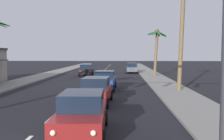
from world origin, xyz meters
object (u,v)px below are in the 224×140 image
Objects in this scene: sedan_lead_at_stop_bar at (82,113)px; sedan_oncoming_far at (86,70)px; palm_right_second at (183,7)px; sedan_third_in_queue at (96,90)px; palm_right_third at (157,43)px; sedan_parked_nearest_kerb at (132,68)px; sedan_fifth_in_queue at (105,80)px.

sedan_oncoming_far is (-3.72, 27.62, 0.00)m from sedan_lead_at_stop_bar.
sedan_oncoming_far is 19.85m from palm_right_second.
sedan_lead_at_stop_bar is 1.00× the size of sedan_third_in_queue.
palm_right_third is at bearing 90.89° from palm_right_second.
sedan_parked_nearest_kerb is (3.20, 33.08, 0.00)m from sedan_lead_at_stop_bar.
sedan_third_in_queue is 1.00× the size of sedan_fifth_in_queue.
sedan_fifth_in_queue is 20.61m from sedan_parked_nearest_kerb.
sedan_oncoming_far is at bearing 104.06° from sedan_fifth_in_queue.
sedan_lead_at_stop_bar is at bearing -103.56° from palm_right_third.
sedan_lead_at_stop_bar is 27.49m from palm_right_third.
sedan_oncoming_far is at bearing 99.64° from sedan_third_in_queue.
sedan_oncoming_far is 8.82m from sedan_parked_nearest_kerb.
sedan_fifth_in_queue is 15.63m from palm_right_third.
palm_right_third reaches higher than sedan_lead_at_stop_bar.
palm_right_second reaches higher than sedan_lead_at_stop_bar.
sedan_lead_at_stop_bar is 0.68× the size of palm_right_third.
sedan_parked_nearest_kerb is at bearing 84.47° from sedan_lead_at_stop_bar.
palm_right_second is 1.49× the size of palm_right_third.
sedan_third_in_queue is 1.00× the size of sedan_oncoming_far.
sedan_fifth_in_queue is (0.12, 6.36, 0.00)m from sedan_third_in_queue.
sedan_third_in_queue is 26.92m from sedan_parked_nearest_kerb.
sedan_lead_at_stop_bar is at bearing -82.32° from sedan_oncoming_far.
palm_right_second is (3.41, -21.23, 6.22)m from sedan_parked_nearest_kerb.
sedan_fifth_in_queue is 0.67× the size of palm_right_third.
sedan_third_in_queue is 21.47m from palm_right_third.
palm_right_third is at bearing -6.53° from sedan_oncoming_far.
sedan_parked_nearest_kerb is (3.32, 26.72, 0.00)m from sedan_third_in_queue.
sedan_parked_nearest_kerb is at bearing 81.08° from sedan_fifth_in_queue.
palm_right_second is (6.60, -0.87, 6.22)m from sedan_fifth_in_queue.
palm_right_third is at bearing 76.44° from sedan_lead_at_stop_bar.
sedan_oncoming_far is at bearing 123.23° from palm_right_second.
sedan_lead_at_stop_bar is 1.00× the size of sedan_fifth_in_queue.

